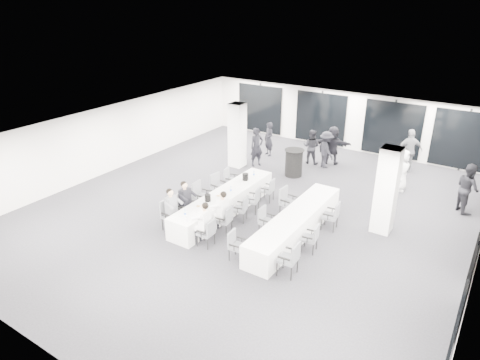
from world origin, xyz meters
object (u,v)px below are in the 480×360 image
object	(u,v)px
chair_main_left_far	(230,178)
chair_main_right_mid	(242,207)
chair_main_left_near	(169,213)
standing_guest_d	(410,148)
standing_guest_b	(311,144)
chair_main_right_near	(208,231)
cocktail_table	(294,163)
standing_guest_c	(326,147)
chair_side_left_near	(236,244)
chair_main_left_fourth	(218,185)
chair_main_right_fourth	(254,198)
standing_guest_a	(257,145)
chair_main_right_second	(226,218)
ice_bucket_near	(208,198)
chair_main_left_second	(183,205)
standing_guest_e	(402,168)
standing_guest_g	(269,137)
chair_main_right_far	(269,189)
chair_side_right_far	(333,214)
standing_guest_f	(333,143)
banquet_table_main	(224,203)
ice_bucket_far	(245,177)
chair_side_right_mid	(312,237)
chair_main_left_mid	(200,194)
chair_side_left_mid	(265,219)
chair_side_left_far	(287,200)
standing_guest_h	(468,185)
banquet_table_side	(295,224)
chair_side_right_near	(291,257)

from	to	relation	value
chair_main_left_far	chair_main_right_mid	size ratio (longest dim) A/B	1.07
chair_main_left_near	standing_guest_d	distance (m)	10.59
standing_guest_b	standing_guest_d	size ratio (longest dim) A/B	0.83
chair_main_right_near	standing_guest_b	bearing A→B (deg)	0.59
cocktail_table	standing_guest_c	world-z (taller)	standing_guest_c
chair_main_right_near	chair_side_left_near	distance (m)	1.07
cocktail_table	chair_main_left_near	size ratio (longest dim) A/B	1.13
chair_main_left_near	chair_main_left_fourth	distance (m)	2.63
chair_main_right_fourth	standing_guest_a	distance (m)	4.48
chair_main_right_second	ice_bucket_near	size ratio (longest dim) A/B	3.99
cocktail_table	chair_main_right_fourth	size ratio (longest dim) A/B	1.23
chair_main_left_second	chair_main_right_fourth	distance (m)	2.45
standing_guest_e	standing_guest_g	distance (m)	6.22
chair_main_right_far	chair_side_right_far	size ratio (longest dim) A/B	0.90
standing_guest_a	standing_guest_f	size ratio (longest dim) A/B	0.99
chair_main_right_fourth	standing_guest_a	xyz separation A→B (m)	(-2.23, 3.86, 0.44)
cocktail_table	standing_guest_e	xyz separation A→B (m)	(4.08, 0.95, 0.35)
chair_main_left_fourth	standing_guest_f	bearing A→B (deg)	167.86
banquet_table_main	chair_main_right_fourth	distance (m)	1.03
chair_main_left_far	standing_guest_f	distance (m)	5.37
standing_guest_a	ice_bucket_near	distance (m)	5.41
chair_main_right_near	ice_bucket_far	world-z (taller)	ice_bucket_far
chair_main_left_near	chair_main_right_second	xyz separation A→B (m)	(1.67, 0.76, -0.04)
chair_main_right_near	chair_main_right_fourth	size ratio (longest dim) A/B	0.96
chair_main_left_near	chair_side_right_mid	xyz separation A→B (m)	(4.38, 1.26, -0.07)
standing_guest_c	standing_guest_d	bearing A→B (deg)	-116.82
standing_guest_f	standing_guest_g	xyz separation A→B (m)	(-2.90, -0.57, -0.08)
chair_main_left_mid	chair_main_left_far	distance (m)	1.83
chair_side_left_mid	chair_side_left_far	world-z (taller)	chair_side_left_far
standing_guest_h	standing_guest_c	bearing A→B (deg)	41.15
chair_main_left_second	chair_main_left_fourth	bearing A→B (deg)	165.93
chair_main_right_near	standing_guest_h	distance (m)	9.07
chair_main_left_near	ice_bucket_far	distance (m)	3.33
standing_guest_b	standing_guest_g	xyz separation A→B (m)	(-2.09, -0.14, 0.03)
chair_main_left_far	ice_bucket_far	world-z (taller)	ice_bucket_far
banquet_table_side	standing_guest_e	distance (m)	5.61
standing_guest_d	standing_guest_e	distance (m)	2.11
chair_main_left_fourth	ice_bucket_far	xyz separation A→B (m)	(0.83, 0.58, 0.32)
chair_side_right_near	ice_bucket_far	size ratio (longest dim) A/B	3.91
standing_guest_c	standing_guest_h	distance (m)	5.81
chair_main_left_mid	chair_side_left_near	distance (m)	3.30
ice_bucket_near	banquet_table_side	bearing A→B (deg)	15.65
chair_side_right_near	standing_guest_b	distance (m)	8.60
chair_side_left_near	chair_main_right_far	bearing A→B (deg)	-169.39
banquet_table_side	chair_side_right_near	world-z (taller)	chair_side_right_near
chair_side_right_far	standing_guest_c	size ratio (longest dim) A/B	0.52
chair_side_left_near	standing_guest_c	world-z (taller)	standing_guest_c
banquet_table_side	ice_bucket_near	xyz separation A→B (m)	(-2.81, -0.79, 0.49)
standing_guest_d	ice_bucket_near	distance (m)	9.29
chair_main_right_near	standing_guest_b	distance (m)	8.08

